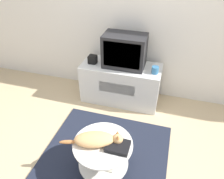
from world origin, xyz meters
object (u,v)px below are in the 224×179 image
at_px(tv, 125,51).
at_px(cat, 97,139).
at_px(speaker, 93,59).
at_px(dvd_box, 118,146).

distance_m(tv, cat, 1.35).
relative_size(speaker, dvd_box, 0.50).
bearing_deg(dvd_box, speaker, 119.68).
relative_size(tv, cat, 0.96).
distance_m(tv, dvd_box, 1.38).
relative_size(tv, speaker, 5.08).
bearing_deg(tv, speaker, -174.03).
height_order(speaker, dvd_box, speaker).
bearing_deg(speaker, dvd_box, -60.32).
height_order(tv, cat, tv).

